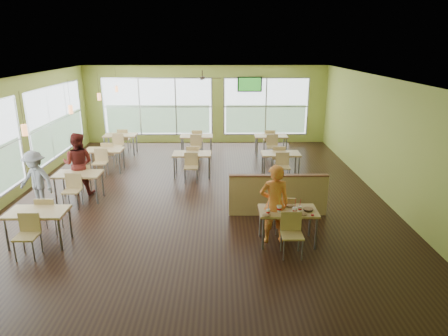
{
  "coord_description": "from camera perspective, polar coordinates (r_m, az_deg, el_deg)",
  "views": [
    {
      "loc": [
        0.59,
        -10.62,
        4.06
      ],
      "look_at": [
        0.68,
        -1.06,
        1.06
      ],
      "focal_mm": 32.0,
      "sensor_mm": 36.0,
      "label": 1
    }
  ],
  "objects": [
    {
      "name": "main_table",
      "position": [
        8.47,
        9.12,
        -6.69
      ],
      "size": [
        1.22,
        1.52,
        0.87
      ],
      "color": "tan",
      "rests_on": "floor"
    },
    {
      "name": "man_plaid",
      "position": [
        8.39,
        7.18,
        -5.14
      ],
      "size": [
        0.66,
        0.46,
        1.72
      ],
      "primitive_type": "imported",
      "rotation": [
        0.0,
        0.0,
        3.22
      ],
      "color": "#F44A1B",
      "rests_on": "floor"
    },
    {
      "name": "cup_red_far",
      "position": [
        8.38,
        10.79,
        -5.72
      ],
      "size": [
        0.08,
        0.08,
        0.3
      ],
      "color": "white",
      "rests_on": "main_table"
    },
    {
      "name": "food_basket",
      "position": [
        8.46,
        11.93,
        -5.81
      ],
      "size": [
        0.22,
        0.22,
        0.05
      ],
      "color": "black",
      "rests_on": "main_table"
    },
    {
      "name": "patron_maroon",
      "position": [
        11.76,
        -20.1,
        0.6
      ],
      "size": [
        0.86,
        0.68,
        1.74
      ],
      "primitive_type": "imported",
      "rotation": [
        0.0,
        0.0,
        3.12
      ],
      "color": "#5D1C18",
      "rests_on": "floor"
    },
    {
      "name": "cup_blue",
      "position": [
        8.13,
        6.32,
        -6.23
      ],
      "size": [
        0.08,
        0.08,
        0.3
      ],
      "color": "white",
      "rests_on": "main_table"
    },
    {
      "name": "cup_red_near",
      "position": [
        8.24,
        10.09,
        -5.99
      ],
      "size": [
        0.1,
        0.1,
        0.37
      ],
      "color": "white",
      "rests_on": "main_table"
    },
    {
      "name": "wrapper_left",
      "position": [
        8.08,
        6.1,
        -6.71
      ],
      "size": [
        0.19,
        0.18,
        0.04
      ],
      "primitive_type": "ellipsoid",
      "rotation": [
        0.0,
        0.0,
        0.1
      ],
      "color": "olive",
      "rests_on": "main_table"
    },
    {
      "name": "ketchup_cup",
      "position": [
        8.25,
        12.53,
        -6.58
      ],
      "size": [
        0.06,
        0.06,
        0.03
      ],
      "primitive_type": "cylinder",
      "color": "#AD181F",
      "rests_on": "main_table"
    },
    {
      "name": "patron_grey",
      "position": [
        11.14,
        -25.28,
        -1.56
      ],
      "size": [
        1.11,
        0.86,
        1.51
      ],
      "primitive_type": "imported",
      "rotation": [
        0.0,
        0.0,
        -0.34
      ],
      "color": "slate",
      "rests_on": "floor"
    },
    {
      "name": "window_bays",
      "position": [
        14.31,
        -13.72,
        6.53
      ],
      "size": [
        9.24,
        10.24,
        2.38
      ],
      "color": "white",
      "rests_on": "room"
    },
    {
      "name": "wrapper_right",
      "position": [
        8.23,
        11.34,
        -6.53
      ],
      "size": [
        0.17,
        0.16,
        0.04
      ],
      "primitive_type": "ellipsoid",
      "rotation": [
        0.0,
        0.0,
        -0.24
      ],
      "color": "olive",
      "rests_on": "main_table"
    },
    {
      "name": "ceiling_fan",
      "position": [
        13.68,
        -3.11,
        12.74
      ],
      "size": [
        1.25,
        1.25,
        0.29
      ],
      "color": "#2D2119",
      "rests_on": "ceiling"
    },
    {
      "name": "dining_tables",
      "position": [
        12.91,
        -7.85,
        1.85
      ],
      "size": [
        6.92,
        8.72,
        0.87
      ],
      "color": "tan",
      "rests_on": "floor"
    },
    {
      "name": "pendant_lights",
      "position": [
        12.02,
        -19.17,
        8.8
      ],
      "size": [
        0.11,
        7.31,
        0.86
      ],
      "color": "#2D2119",
      "rests_on": "ceiling"
    },
    {
      "name": "tv_backwall",
      "position": [
        16.64,
        3.69,
        11.85
      ],
      "size": [
        1.0,
        0.07,
        0.6
      ],
      "color": "black",
      "rests_on": "wall_back"
    },
    {
      "name": "cup_yellow",
      "position": [
        8.28,
        7.89,
        -5.76
      ],
      "size": [
        0.1,
        0.1,
        0.37
      ],
      "color": "white",
      "rests_on": "main_table"
    },
    {
      "name": "half_wall_divider",
      "position": [
        9.84,
        7.73,
        -3.82
      ],
      "size": [
        2.4,
        0.14,
        1.04
      ],
      "color": "tan",
      "rests_on": "floor"
    },
    {
      "name": "room",
      "position": [
        10.92,
        -3.66,
        4.37
      ],
      "size": [
        12.0,
        12.04,
        3.2
      ],
      "color": "black",
      "rests_on": "ground"
    },
    {
      "name": "wrapper_mid",
      "position": [
        8.59,
        9.37,
        -5.32
      ],
      "size": [
        0.19,
        0.17,
        0.05
      ],
      "primitive_type": "ellipsoid",
      "rotation": [
        0.0,
        0.0,
        0.04
      ],
      "color": "olive",
      "rests_on": "main_table"
    }
  ]
}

